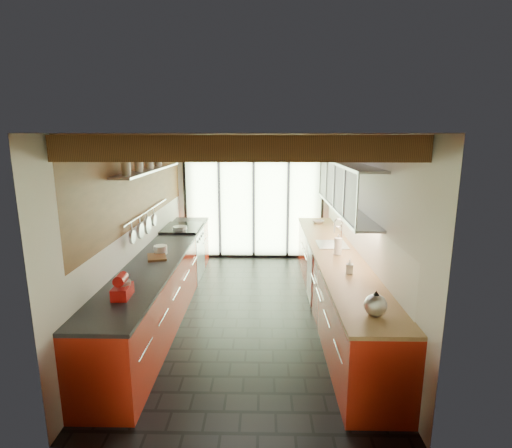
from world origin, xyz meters
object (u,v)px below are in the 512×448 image
Objects in this scene: kettle at (376,304)px; bowl at (318,222)px; paper_towel at (338,247)px; soap_bottle at (350,266)px; stand_mixer at (122,288)px.

kettle reaches higher than bowl.
soap_bottle is (0.00, -0.80, -0.03)m from paper_towel.
kettle is (2.54, -0.38, 0.01)m from stand_mixer.
soap_bottle reaches higher than bowl.
bowl is (0.00, 2.10, -0.09)m from paper_towel.
paper_towel is 1.56× the size of soap_bottle.
kettle is 1.16m from soap_bottle.
paper_towel is at bearing 90.00° from kettle.
kettle is 4.06m from bowl.
soap_bottle is (2.54, 0.78, -0.01)m from stand_mixer.
stand_mixer is at bearing -124.64° from bowl.
paper_towel reaches higher than stand_mixer.
soap_bottle is 2.90m from bowl.
stand_mixer is 2.99m from paper_towel.
stand_mixer is 1.36× the size of bowl.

